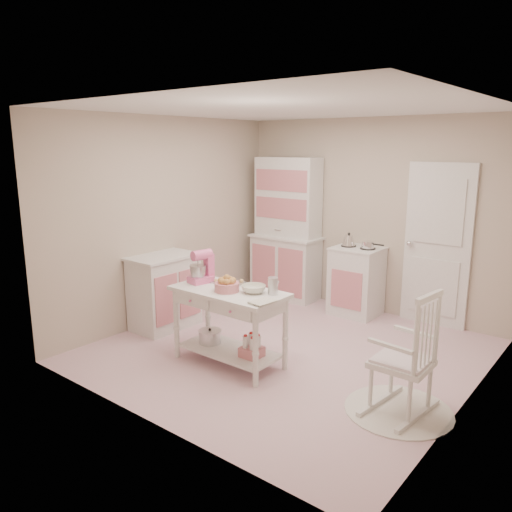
{
  "coord_description": "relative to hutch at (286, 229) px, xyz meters",
  "views": [
    {
      "loc": [
        2.97,
        -4.28,
        2.24
      ],
      "look_at": [
        -0.33,
        -0.14,
        1.06
      ],
      "focal_mm": 35.0,
      "sensor_mm": 36.0,
      "label": 1
    }
  ],
  "objects": [
    {
      "name": "work_table",
      "position": [
        0.91,
        -2.3,
        -0.64
      ],
      "size": [
        1.2,
        0.6,
        0.8
      ],
      "primitive_type": "cube",
      "color": "silver",
      "rests_on": "ground"
    },
    {
      "name": "rocking_chair",
      "position": [
        2.69,
        -2.12,
        -0.49
      ],
      "size": [
        0.56,
        0.77,
        1.1
      ],
      "primitive_type": "cube",
      "rotation": [
        0.0,
        0.0,
        -0.12
      ],
      "color": "silver",
      "rests_on": "ground"
    },
    {
      "name": "stove",
      "position": [
        1.2,
        -0.05,
        -0.58
      ],
      "size": [
        0.62,
        0.57,
        0.92
      ],
      "primitive_type": "cube",
      "color": "silver",
      "rests_on": "ground"
    },
    {
      "name": "door",
      "position": [
        2.15,
        0.21,
        -0.02
      ],
      "size": [
        0.82,
        0.05,
        2.04
      ],
      "primitive_type": "cube",
      "color": "silver",
      "rests_on": "ground"
    },
    {
      "name": "base_cabinet",
      "position": [
        -0.43,
        -1.99,
        -0.58
      ],
      "size": [
        0.54,
        0.84,
        0.92
      ],
      "primitive_type": "cube",
      "color": "silver",
      "rests_on": "ground"
    },
    {
      "name": "lace_rug",
      "position": [
        2.69,
        -2.12,
        -1.03
      ],
      "size": [
        0.92,
        0.92,
        0.01
      ],
      "primitive_type": "cylinder",
      "color": "white",
      "rests_on": "ground"
    },
    {
      "name": "hutch",
      "position": [
        0.0,
        0.0,
        0.0
      ],
      "size": [
        1.06,
        0.5,
        2.08
      ],
      "primitive_type": "cube",
      "color": "silver",
      "rests_on": "ground"
    },
    {
      "name": "cookie_tray",
      "position": [
        0.76,
        -2.12,
        -0.23
      ],
      "size": [
        0.34,
        0.24,
        0.02
      ],
      "primitive_type": "cube",
      "color": "silver",
      "rests_on": "work_table"
    },
    {
      "name": "mixing_bowl",
      "position": [
        1.17,
        -2.22,
        -0.2
      ],
      "size": [
        0.24,
        0.24,
        0.08
      ],
      "primitive_type": "imported",
      "color": "silver",
      "rests_on": "work_table"
    },
    {
      "name": "room_shell",
      "position": [
        1.2,
        -1.66,
        0.61
      ],
      "size": [
        3.84,
        3.84,
        2.62
      ],
      "color": "#CB7F96",
      "rests_on": "ground"
    },
    {
      "name": "bread_basket",
      "position": [
        0.93,
        -2.35,
        -0.19
      ],
      "size": [
        0.25,
        0.25,
        0.09
      ],
      "primitive_type": "cylinder",
      "color": "#CE767F",
      "rests_on": "work_table"
    },
    {
      "name": "recipe_book",
      "position": [
        1.36,
        -2.42,
        -0.23
      ],
      "size": [
        0.2,
        0.25,
        0.02
      ],
      "primitive_type": "imported",
      "rotation": [
        0.0,
        0.0,
        -0.13
      ],
      "color": "silver",
      "rests_on": "work_table"
    },
    {
      "name": "stand_mixer",
      "position": [
        0.49,
        -2.28,
        -0.07
      ],
      "size": [
        0.26,
        0.32,
        0.34
      ],
      "primitive_type": "cube",
      "rotation": [
        0.0,
        0.0,
        -0.22
      ],
      "color": "pink",
      "rests_on": "work_table"
    },
    {
      "name": "metal_pitcher",
      "position": [
        1.35,
        -2.14,
        -0.16
      ],
      "size": [
        0.1,
        0.1,
        0.17
      ],
      "primitive_type": "cylinder",
      "color": "silver",
      "rests_on": "work_table"
    }
  ]
}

